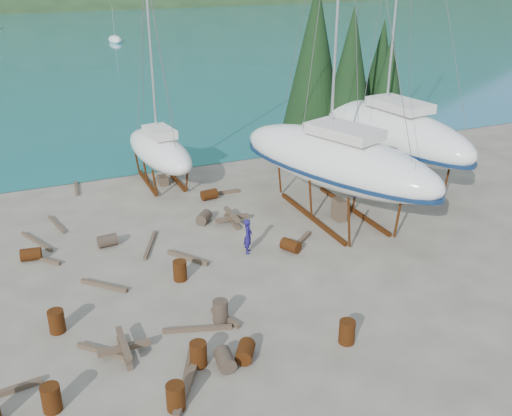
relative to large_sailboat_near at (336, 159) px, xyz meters
name	(u,v)px	position (x,y,z in m)	size (l,w,h in m)	color
ground	(239,286)	(-7.25, -4.68, -3.12)	(600.00, 600.00, 0.00)	#5C5249
cypress_near_right	(350,75)	(5.25, 7.32, 2.67)	(3.60, 3.60, 10.00)	black
cypress_mid_right	(388,93)	(6.75, 5.32, 1.79)	(3.06, 3.06, 8.50)	black
cypress_back_left	(315,58)	(3.75, 9.32, 3.54)	(4.14, 4.14, 11.50)	black
cypress_far_right	(380,78)	(8.25, 8.32, 2.08)	(3.24, 3.24, 9.00)	black
moored_boat_mid	(115,40)	(2.75, 75.32, -2.74)	(2.00, 5.00, 6.05)	white
large_sailboat_near	(336,159)	(0.00, 0.00, 0.00)	(7.56, 12.82, 19.42)	white
large_sailboat_far	(391,131)	(5.65, 3.17, 0.07)	(5.18, 12.75, 19.59)	white
small_sailboat_shore	(159,150)	(-7.06, 8.46, -1.07)	(3.39, 8.04, 12.47)	white
worker	(248,236)	(-5.73, -2.06, -2.29)	(0.61, 0.40, 1.68)	#1B1458
drum_1	(225,360)	(-9.58, -9.25, -2.83)	(0.58, 0.58, 0.88)	#2D2823
drum_2	(31,254)	(-15.00, 1.15, -2.83)	(0.58, 0.58, 0.88)	#622C10
drum_3	(176,397)	(-11.61, -10.47, -2.68)	(0.58, 0.58, 0.88)	#622C10
drum_4	(209,195)	(-5.27, 4.72, -2.83)	(0.58, 0.58, 0.88)	#622C10
drum_5	(220,311)	(-8.81, -6.74, -2.68)	(0.58, 0.58, 0.88)	#2D2823
drum_6	(291,245)	(-3.87, -2.74, -2.83)	(0.58, 0.58, 0.88)	#622C10
drum_7	(347,332)	(-5.17, -9.72, -2.68)	(0.58, 0.58, 0.88)	#622C10
drum_8	(57,321)	(-14.48, -4.97, -2.68)	(0.58, 0.58, 0.88)	#622C10
drum_9	(107,241)	(-11.59, 1.17, -2.83)	(0.58, 0.58, 0.88)	#2D2823
drum_10	(198,354)	(-10.36, -8.81, -2.68)	(0.58, 0.58, 0.88)	#622C10
drum_11	(204,217)	(-6.55, 1.87, -2.83)	(0.58, 0.58, 0.88)	#2D2823
drum_12	(245,352)	(-8.80, -9.13, -2.83)	(0.58, 0.58, 0.88)	#622C10
drum_13	(51,398)	(-15.04, -9.05, -2.68)	(0.58, 0.58, 0.88)	#622C10
drum_14	(180,271)	(-9.33, -3.20, -2.68)	(0.58, 0.58, 0.88)	#622C10
timber_0	(57,224)	(-13.59, 4.51, -3.05)	(0.14, 2.35, 0.14)	brown
timber_1	(302,240)	(-2.93, -2.09, -3.03)	(0.19, 1.74, 0.19)	brown
timber_3	(187,370)	(-10.83, -8.99, -3.05)	(0.15, 2.80, 0.15)	brown
timber_4	(104,285)	(-12.40, -2.54, -3.04)	(0.17, 2.23, 0.17)	brown
timber_5	(197,329)	(-9.80, -6.96, -3.04)	(0.16, 2.53, 0.16)	brown
timber_6	(224,192)	(-4.24, 5.14, -3.03)	(0.19, 1.85, 0.19)	brown
timber_7	(225,318)	(-8.62, -6.72, -3.04)	(0.17, 1.53, 0.17)	brown
timber_8	(188,258)	(-8.51, -1.62, -3.03)	(0.19, 2.23, 0.19)	brown
timber_9	(76,188)	(-12.00, 9.25, -3.05)	(0.15, 2.19, 0.15)	brown
timber_11	(150,245)	(-9.76, 0.35, -3.05)	(0.15, 2.82, 0.15)	brown
timber_12	(102,351)	(-13.22, -6.88, -3.04)	(0.17, 1.99, 0.17)	brown
timber_14	(2,393)	(-16.44, -7.77, -3.03)	(0.18, 2.39, 0.18)	brown
timber_15	(37,241)	(-14.66, 2.86, -3.05)	(0.15, 2.77, 0.15)	brown
timber_16	(186,389)	(-11.12, -9.88, -3.01)	(0.23, 2.56, 0.23)	brown
timber_17	(41,259)	(-14.62, 0.95, -3.04)	(0.16, 2.22, 0.16)	brown
timber_pile_fore	(124,348)	(-12.52, -7.29, -2.82)	(1.80, 1.80, 0.60)	brown
timber_pile_aft	(232,218)	(-5.27, 1.19, -2.82)	(1.80, 1.80, 0.60)	brown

